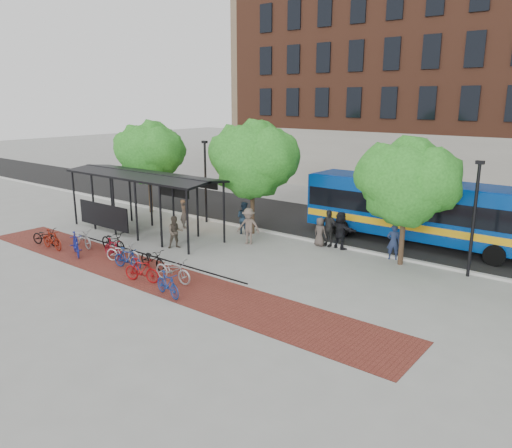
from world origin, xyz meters
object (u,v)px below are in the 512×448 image
Objects in this scene: bike_1 at (52,240)px; pedestrian_2 at (244,218)px; tree_b at (254,157)px; bike_8 at (153,259)px; tree_a at (150,150)px; bike_9 at (142,270)px; tree_c at (409,180)px; pedestrian_6 at (320,232)px; bike_3 at (76,244)px; lamp_post_left at (205,179)px; bike_0 at (46,237)px; bike_4 at (113,241)px; bike_11 at (168,284)px; bike_10 at (173,270)px; pedestrian_1 at (184,214)px; bus at (423,208)px; bike_7 at (127,258)px; pedestrian_7 at (393,242)px; pedestrian_4 at (328,228)px; bike_2 at (82,238)px; pedestrian_3 at (249,226)px; bus_shelter at (141,182)px; bike_6 at (123,252)px; lamp_post_right at (474,216)px; bike_5 at (113,249)px; pedestrian_5 at (341,230)px; pedestrian_8 at (175,232)px.

pedestrian_2 is (5.87, 8.57, 0.42)m from bike_1.
bike_8 is at bearing -88.68° from tree_b.
tree_a reaches higher than bike_9.
tree_c is 5.72m from pedestrian_6.
tree_a reaches higher than bike_3.
lamp_post_left is 2.80× the size of bike_0.
bike_4 is 1.19× the size of bike_11.
tree_a is 9.01m from tree_b.
tree_a is at bearing -180.00° from tree_b.
pedestrian_1 is at bearing 40.29° from bike_10.
tree_c is 0.47× the size of bus.
tree_a is at bearing -177.08° from lamp_post_left.
bike_7 is 0.81× the size of bike_10.
bike_1 is at bearing 1.88° from pedestrian_7.
pedestrian_4 is at bearing -136.55° from pedestrian_6.
bike_2 is 4.74m from bike_7.
pedestrian_3 is (1.11, -1.89, -3.47)m from tree_b.
bus_shelter is 5.88× the size of bike_6.
pedestrian_3 is (-10.79, -2.14, -1.76)m from lamp_post_right.
bike_7 is 0.98× the size of bike_11.
bike_4 is at bearing -85.92° from lamp_post_left.
bus_shelter is at bearing -143.79° from tree_b.
bike_10 is at bearing -138.62° from lamp_post_right.
pedestrian_1 is at bearing 8.02° from bike_4.
bike_11 is at bearing -114.48° from bike_7.
lamp_post_left is at bearing 176.50° from tree_b.
bike_10 is 1.15× the size of pedestrian_1.
lamp_post_right is at bearing 145.76° from pedestrian_7.
tree_a reaches higher than bus_shelter.
bike_11 is (4.92, -1.56, 0.03)m from bike_6.
pedestrian_1 is (-4.33, 6.11, 0.40)m from bike_8.
tree_a reaches higher than lamp_post_left.
pedestrian_3 is at bearing -141.70° from bus.
bike_7 is (-12.65, -8.70, -2.26)m from lamp_post_right.
pedestrian_6 is (3.20, 2.07, -0.21)m from pedestrian_3.
bike_5 is at bearing -50.79° from tree_a.
tree_b is at bearing -3.50° from lamp_post_left.
bike_3 reaches higher than bike_5.
tree_b is 9.37m from bike_7.
pedestrian_7 is (2.90, 0.00, -0.11)m from pedestrian_5.
tree_a is at bearing 52.38° from bike_3.
tree_b is 12.03m from lamp_post_right.
pedestrian_6 is at bearing -179.50° from lamp_post_right.
pedestrian_3 is at bearing -64.05° from bike_0.
bus is 14.96m from bike_9.
bike_1 is at bearing 103.81° from pedestrian_1.
pedestrian_8 reaches higher than bike_9.
pedestrian_3 is 1.00× the size of pedestrian_4.
pedestrian_1 is at bearing 17.50° from bike_7.
bus_shelter reaches higher than bike_0.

